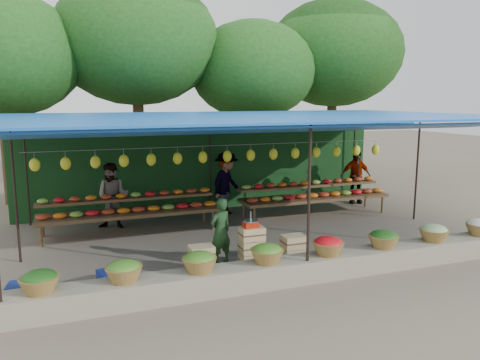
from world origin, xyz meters
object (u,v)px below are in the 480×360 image
object	(u,v)px
crate_counter	(250,250)
weighing_scale	(251,223)
blue_crate_back	(25,293)
vendor_seated	(221,231)
blue_crate_front	(115,278)

from	to	relation	value
crate_counter	weighing_scale	size ratio (longest dim) A/B	7.48
crate_counter	blue_crate_back	distance (m)	3.96
weighing_scale	blue_crate_back	distance (m)	4.02
vendor_seated	weighing_scale	bearing A→B (deg)	125.23
blue_crate_back	blue_crate_front	bearing A→B (deg)	12.15
blue_crate_front	blue_crate_back	bearing A→B (deg)	167.21
blue_crate_front	blue_crate_back	xyz separation A→B (m)	(-1.40, -0.10, -0.01)
weighing_scale	blue_crate_front	size ratio (longest dim) A/B	0.60
weighing_scale	vendor_seated	size ratio (longest dim) A/B	0.24
weighing_scale	blue_crate_front	xyz separation A→B (m)	(-2.55, -0.15, -0.69)
vendor_seated	blue_crate_front	size ratio (longest dim) A/B	2.48
vendor_seated	blue_crate_front	world-z (taller)	vendor_seated
crate_counter	vendor_seated	distance (m)	0.68
crate_counter	weighing_scale	distance (m)	0.53
weighing_scale	blue_crate_front	bearing A→B (deg)	-176.57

